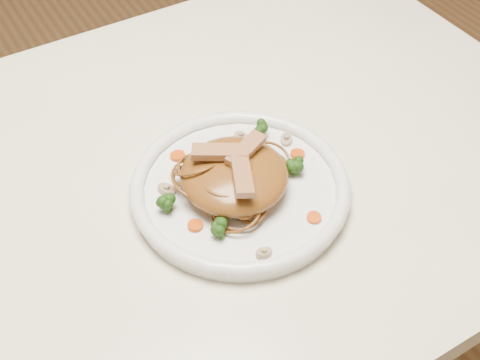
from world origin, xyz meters
TOP-DOWN VIEW (x-y plane):
  - table at (0.00, 0.00)m, footprint 1.20×0.80m
  - plate at (0.05, -0.08)m, footprint 0.35×0.35m
  - noodle_mound at (0.04, -0.08)m, footprint 0.19×0.19m
  - chicken_a at (0.07, -0.07)m, footprint 0.07×0.05m
  - chicken_b at (0.04, -0.06)m, footprint 0.07×0.06m
  - chicken_c at (0.04, -0.11)m, footprint 0.05×0.07m
  - broccoli_0 at (0.13, -0.01)m, footprint 0.04×0.04m
  - broccoli_1 at (-0.05, -0.07)m, footprint 0.03×0.03m
  - broccoli_2 at (-0.01, -0.14)m, footprint 0.03×0.03m
  - broccoli_3 at (0.13, -0.10)m, footprint 0.02×0.02m
  - carrot_0 at (0.11, -0.01)m, footprint 0.02×0.02m
  - carrot_1 at (-0.03, -0.11)m, footprint 0.03×0.03m
  - carrot_2 at (0.15, -0.07)m, footprint 0.03×0.03m
  - carrot_3 at (0.01, 0.01)m, footprint 0.03×0.03m
  - carrot_4 at (0.11, -0.18)m, footprint 0.02×0.02m
  - mushroom_0 at (0.02, -0.19)m, footprint 0.02×0.02m
  - mushroom_1 at (0.16, -0.04)m, footprint 0.03×0.03m
  - mushroom_2 at (-0.03, -0.04)m, footprint 0.04×0.04m
  - mushroom_3 at (0.10, 0.00)m, footprint 0.03×0.03m

SIDE VIEW (x-z plane):
  - table at x=0.00m, z-range 0.28..1.03m
  - plate at x=0.05m, z-range 0.75..0.77m
  - carrot_0 at x=0.11m, z-range 0.77..0.77m
  - carrot_1 at x=-0.03m, z-range 0.77..0.77m
  - carrot_2 at x=0.15m, z-range 0.77..0.77m
  - carrot_3 at x=0.01m, z-range 0.77..0.77m
  - carrot_4 at x=0.11m, z-range 0.77..0.77m
  - mushroom_0 at x=0.02m, z-range 0.77..0.77m
  - mushroom_1 at x=0.16m, z-range 0.77..0.77m
  - mushroom_2 at x=-0.03m, z-range 0.77..0.77m
  - mushroom_3 at x=0.10m, z-range 0.77..0.77m
  - broccoli_3 at x=0.13m, z-range 0.77..0.79m
  - broccoli_2 at x=-0.01m, z-range 0.77..0.79m
  - broccoli_1 at x=-0.05m, z-range 0.77..0.80m
  - broccoli_0 at x=0.13m, z-range 0.77..0.80m
  - noodle_mound at x=0.04m, z-range 0.77..0.81m
  - chicken_a at x=0.07m, z-range 0.82..0.83m
  - chicken_c at x=0.04m, z-range 0.82..0.83m
  - chicken_b at x=0.04m, z-range 0.82..0.83m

